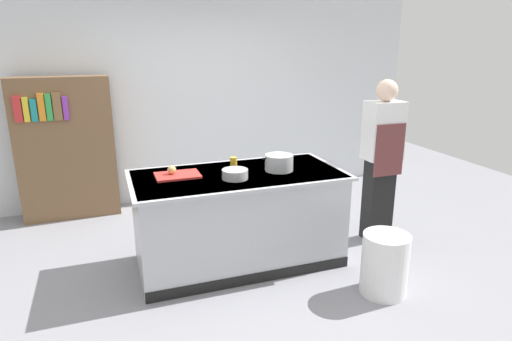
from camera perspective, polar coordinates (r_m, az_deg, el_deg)
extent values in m
plane|color=gray|center=(4.41, -2.24, -11.67)|extent=(10.00, 10.00, 0.00)
cube|color=silver|center=(5.96, -8.57, 10.72)|extent=(6.40, 0.12, 3.00)
cube|color=#B7BABF|center=(4.22, -2.30, -6.27)|extent=(1.90, 0.90, 0.90)
cube|color=#B7BABF|center=(4.07, -2.37, -0.62)|extent=(1.98, 0.98, 0.03)
cube|color=black|center=(4.01, -0.24, -13.94)|extent=(1.90, 0.01, 0.10)
cube|color=red|center=(4.04, -10.20, -0.62)|extent=(0.40, 0.28, 0.02)
sphere|color=tan|center=(4.04, -10.95, 0.09)|extent=(0.08, 0.08, 0.08)
cylinder|color=#B7BABF|center=(4.15, 3.02, 1.03)|extent=(0.27, 0.27, 0.15)
cube|color=black|center=(4.08, 1.10, 1.57)|extent=(0.04, 0.02, 0.01)
cube|color=black|center=(4.19, 4.92, 1.92)|extent=(0.04, 0.02, 0.01)
cylinder|color=#B7BABF|center=(3.90, -2.76, -0.47)|extent=(0.23, 0.23, 0.09)
cylinder|color=yellow|center=(4.26, -2.95, 1.09)|extent=(0.07, 0.07, 0.10)
cylinder|color=white|center=(3.94, 16.44, -11.65)|extent=(0.39, 0.39, 0.54)
cube|color=black|center=(4.89, 15.62, -3.61)|extent=(0.28, 0.20, 0.90)
cube|color=white|center=(4.70, 16.32, 5.02)|extent=(0.38, 0.24, 0.60)
sphere|color=beige|center=(4.64, 16.73, 9.98)|extent=(0.22, 0.22, 0.22)
cube|color=brown|center=(4.64, 17.03, 2.53)|extent=(0.34, 0.02, 0.54)
cube|color=brown|center=(5.67, -23.49, 2.57)|extent=(1.10, 0.28, 1.70)
cube|color=red|center=(5.47, -28.70, 7.04)|extent=(0.08, 0.03, 0.29)
cube|color=yellow|center=(5.46, -27.83, 7.04)|extent=(0.06, 0.03, 0.27)
cube|color=teal|center=(5.45, -27.01, 7.02)|extent=(0.06, 0.03, 0.25)
cube|color=orange|center=(5.44, -26.22, 7.42)|extent=(0.07, 0.03, 0.31)
cube|color=green|center=(5.43, -25.42, 7.46)|extent=(0.06, 0.03, 0.30)
cube|color=brown|center=(5.42, -24.52, 7.61)|extent=(0.09, 0.03, 0.31)
cube|color=purple|center=(5.42, -23.60, 7.47)|extent=(0.06, 0.03, 0.27)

